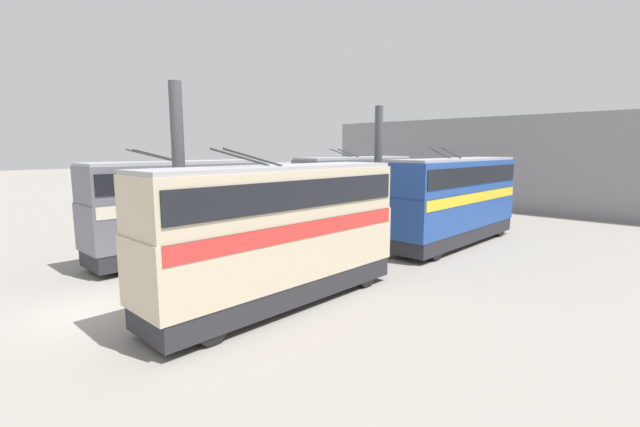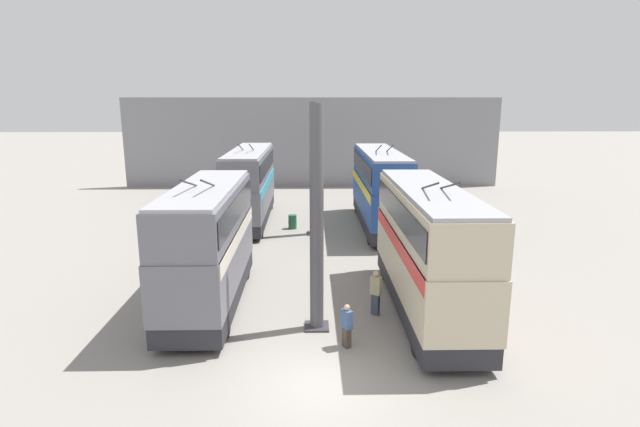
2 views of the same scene
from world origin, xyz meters
name	(u,v)px [view 2 (image 2 of 2)]	position (x,y,z in m)	size (l,w,h in m)	color
ground_plane	(319,385)	(0.00, 0.00, 0.00)	(240.00, 240.00, 0.00)	gray
depot_back_wall	(312,143)	(34.96, 0.00, 4.25)	(0.50, 36.00, 8.50)	gray
support_column_near	(317,224)	(3.85, 0.00, 3.97)	(0.89, 0.89, 8.19)	#4C4C51
support_column_far	(314,172)	(17.15, 0.00, 3.97)	(0.89, 0.89, 8.19)	#4C4C51
bus_left_near	(428,243)	(5.26, -4.35, 2.86)	(10.26, 2.54, 5.65)	black
bus_left_far	(380,184)	(18.87, -4.35, 2.89)	(11.40, 2.54, 5.68)	black
bus_right_near	(208,238)	(6.08, 4.35, 2.84)	(9.01, 2.54, 5.61)	black
bus_right_far	(250,181)	(20.48, 4.35, 2.84)	(11.09, 2.54, 5.62)	black
person_by_left_row	(376,291)	(4.98, -2.33, 0.97)	(0.43, 0.48, 1.82)	#384251
person_aisle_foreground	(347,325)	(2.33, -1.00, 0.82)	(0.48, 0.41, 1.56)	#473D33
oil_drum	(292,222)	(18.52, 1.39, 0.46)	(0.57, 0.57, 0.92)	#235638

